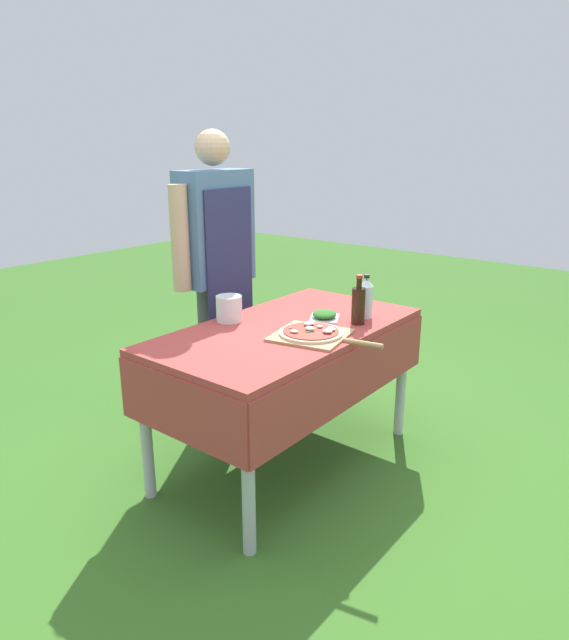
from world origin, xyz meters
TOP-DOWN VIEW (x-y plane):
  - ground_plane at (0.00, 0.00)m, footprint 12.00×12.00m
  - prep_table at (0.00, 0.00)m, footprint 1.43×0.77m
  - person_cook at (0.18, 0.65)m, footprint 0.63×0.21m
  - pizza_on_peel at (-0.04, -0.19)m, footprint 0.38×0.54m
  - oil_bottle at (0.26, -0.24)m, footprint 0.07×0.07m
  - water_bottle at (0.38, -0.22)m, footprint 0.07×0.07m
  - herb_container at (0.23, -0.06)m, footprint 0.21×0.20m
  - mixing_tub at (-0.10, 0.29)m, footprint 0.13×0.13m

SIDE VIEW (x-z plane):
  - ground_plane at x=0.00m, z-range 0.00..0.00m
  - prep_table at x=0.00m, z-range 0.27..1.02m
  - pizza_on_peel at x=-0.04m, z-range 0.73..0.79m
  - herb_container at x=0.23m, z-range 0.75..0.79m
  - mixing_tub at x=-0.10m, z-range 0.75..0.88m
  - oil_bottle at x=0.26m, z-range 0.72..0.97m
  - water_bottle at x=0.38m, z-range 0.74..0.97m
  - person_cook at x=0.18m, z-range 0.15..1.83m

